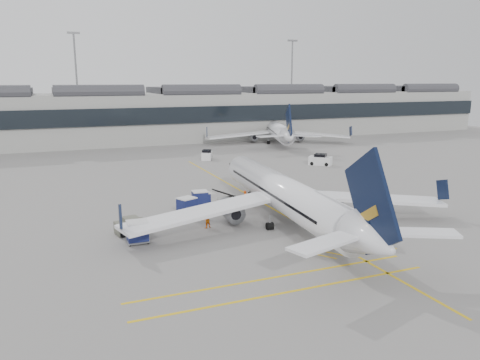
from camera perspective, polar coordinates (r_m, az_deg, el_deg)
name	(u,v)px	position (r m, az deg, el deg)	size (l,w,h in m)	color
ground	(206,238)	(42.62, -4.16, -7.12)	(220.00, 220.00, 0.00)	gray
terminal	(106,116)	(111.20, -15.98, 7.56)	(200.00, 20.45, 12.40)	#9E9E99
light_masts	(91,78)	(124.77, -17.74, 11.74)	(113.00, 0.60, 25.45)	slate
apron_markings	(260,202)	(55.04, 2.49, -2.65)	(0.25, 60.00, 0.01)	gold
airliner_main	(286,195)	(46.52, 5.59, -1.86)	(33.09, 36.28, 9.65)	white
airliner_far	(277,131)	(106.64, 4.59, 6.01)	(31.23, 34.66, 9.54)	white
belt_loader	(218,199)	(54.09, -2.71, -2.37)	(4.39, 1.84, 1.76)	#BAB6B0
baggage_cart_a	(187,206)	(49.53, -6.51, -3.16)	(2.30, 2.13, 1.94)	gray
baggage_cart_b	(203,199)	(52.77, -4.48, -2.34)	(1.68, 1.42, 1.66)	gray
baggage_cart_c	(200,198)	(52.60, -4.90, -2.26)	(1.91, 1.63, 1.89)	gray
baggage_cart_d	(137,231)	(42.01, -12.39, -6.13)	(1.91, 1.57, 1.99)	gray
ramp_agent_a	(245,198)	(53.52, 0.66, -2.17)	(0.60, 0.39, 1.65)	#E9410C
ramp_agent_b	(206,219)	(45.32, -4.11, -4.82)	(0.81, 0.63, 1.68)	orange
pushback_tug	(131,226)	(44.82, -13.13, -5.50)	(3.04, 2.16, 1.57)	#5B5B4D
safety_cone_nose	(250,179)	(66.34, 1.28, 0.10)	(0.33, 0.33, 0.45)	#F24C0A
safety_cone_engine	(295,200)	(55.32, 6.74, -2.38)	(0.37, 0.37, 0.51)	#F24C0A
service_van_mid	(207,155)	(84.52, -4.06, 3.05)	(2.89, 3.76, 1.73)	silver
service_van_right	(320,160)	(79.74, 9.77, 2.41)	(3.95, 3.93, 1.91)	silver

